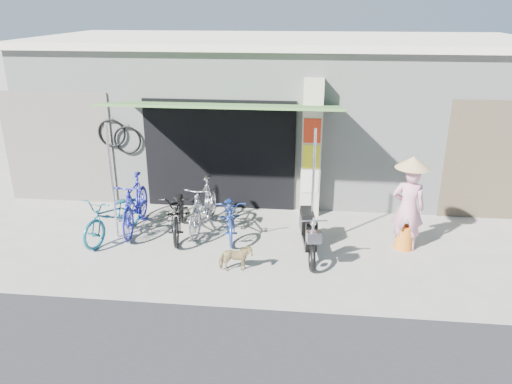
# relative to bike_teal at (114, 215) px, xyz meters

# --- Properties ---
(ground) EXTENTS (80.00, 80.00, 0.00)m
(ground) POSITION_rel_bike_teal_xyz_m (3.03, -0.75, -0.47)
(ground) COLOR #9C978D
(ground) RESTS_ON ground
(bicycle_shop) EXTENTS (12.30, 5.30, 3.66)m
(bicycle_shop) POSITION_rel_bike_teal_xyz_m (3.03, 4.34, 1.36)
(bicycle_shop) COLOR #A6ACA4
(bicycle_shop) RESTS_ON ground
(shop_pillar) EXTENTS (0.42, 0.44, 3.00)m
(shop_pillar) POSITION_rel_bike_teal_xyz_m (3.88, 1.69, 1.03)
(shop_pillar) COLOR #BDB7A2
(shop_pillar) RESTS_ON ground
(awning) EXTENTS (4.60, 1.88, 2.72)m
(awning) POSITION_rel_bike_teal_xyz_m (2.13, 0.87, 2.04)
(awning) COLOR #3D662E
(awning) RESTS_ON ground
(neighbour_right) EXTENTS (2.60, 0.06, 2.60)m
(neighbour_right) POSITION_rel_bike_teal_xyz_m (8.03, 1.84, 0.83)
(neighbour_right) COLOR brown
(neighbour_right) RESTS_ON ground
(neighbour_left) EXTENTS (2.60, 0.06, 2.60)m
(neighbour_left) POSITION_rel_bike_teal_xyz_m (-1.97, 1.84, 0.83)
(neighbour_left) COLOR #6B665B
(neighbour_left) RESTS_ON ground
(bike_teal) EXTENTS (1.13, 1.90, 0.95)m
(bike_teal) POSITION_rel_bike_teal_xyz_m (0.00, 0.00, 0.00)
(bike_teal) COLOR #1B667A
(bike_teal) RESTS_ON ground
(bike_blue) EXTENTS (0.68, 1.94, 1.14)m
(bike_blue) POSITION_rel_bike_teal_xyz_m (0.30, 0.42, 0.10)
(bike_blue) COLOR #22249C
(bike_blue) RESTS_ON ground
(bike_black) EXTENTS (0.95, 1.93, 0.97)m
(bike_black) POSITION_rel_bike_teal_xyz_m (1.25, 0.30, 0.01)
(bike_black) COLOR black
(bike_black) RESTS_ON ground
(bike_silver) EXTENTS (0.69, 1.86, 1.09)m
(bike_silver) POSITION_rel_bike_teal_xyz_m (1.71, 0.54, 0.07)
(bike_silver) COLOR #99999D
(bike_silver) RESTS_ON ground
(bike_navy) EXTENTS (0.88, 1.75, 0.88)m
(bike_navy) POSITION_rel_bike_teal_xyz_m (2.30, 0.37, -0.03)
(bike_navy) COLOR navy
(bike_navy) RESTS_ON ground
(street_dog) EXTENTS (0.64, 0.39, 0.50)m
(street_dog) POSITION_rel_bike_teal_xyz_m (2.62, -1.11, -0.22)
(street_dog) COLOR #9C7D52
(street_dog) RESTS_ON ground
(moped) EXTENTS (0.50, 1.71, 0.97)m
(moped) POSITION_rel_bike_teal_xyz_m (3.88, -0.30, -0.03)
(moped) COLOR black
(moped) RESTS_ON ground
(nun) EXTENTS (0.66, 0.64, 1.85)m
(nun) POSITION_rel_bike_teal_xyz_m (5.73, 0.14, 0.44)
(nun) COLOR #CE8B9F
(nun) RESTS_ON ground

